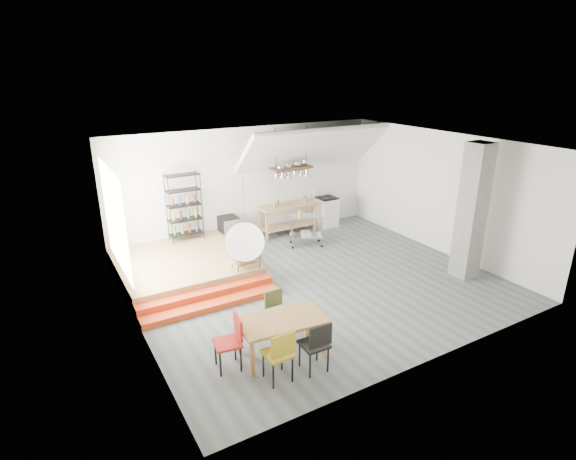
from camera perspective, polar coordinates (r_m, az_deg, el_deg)
floor at (r=10.59m, az=3.38°, el=-6.58°), size 8.00×8.00×0.00m
wall_back at (r=12.93m, az=-5.07°, el=5.86°), size 8.00×0.04×3.20m
wall_left at (r=8.57m, az=-19.38°, el=-2.62°), size 0.04×7.00×3.20m
wall_right at (r=12.57m, az=19.00°, el=4.44°), size 0.04×7.00×3.20m
ceiling at (r=9.61m, az=3.77°, el=10.77°), size 8.00×7.00×0.02m
slope_ceiling at (r=13.08m, az=3.21°, el=10.32°), size 4.40×1.44×1.32m
window_pane at (r=9.90m, az=-21.16°, el=1.39°), size 0.02×2.50×2.20m
platform at (r=11.21m, az=-13.17°, el=-4.43°), size 3.00×3.00×0.40m
step_lower at (r=9.60m, az=-9.52°, el=-9.37°), size 3.00×0.35×0.13m
step_upper at (r=9.86m, az=-10.28°, el=-8.15°), size 3.00×0.35×0.27m
concrete_column at (r=11.14m, az=22.32°, el=2.12°), size 0.50×0.50×3.20m
kitchen_counter at (r=13.38m, az=-0.04°, el=2.09°), size 1.80×0.60×0.91m
stove at (r=14.15m, az=4.86°, el=2.40°), size 0.60×0.60×1.18m
pot_rack at (r=12.86m, az=0.57°, el=7.58°), size 1.20×0.50×1.43m
wire_shelving at (r=12.04m, az=-13.06°, el=3.01°), size 0.88×0.38×1.80m
microwave_shelf at (r=10.34m, az=-5.38°, el=-3.99°), size 0.60×0.40×0.16m
paper_lantern at (r=6.92m, az=-5.48°, el=-1.52°), size 0.60×0.60×0.60m
dining_table at (r=7.81m, az=-0.83°, el=-11.72°), size 1.55×0.98×0.70m
chair_mustard at (r=7.23m, az=-1.03°, el=-15.22°), size 0.43×0.43×0.94m
chair_black at (r=7.45m, az=3.64°, el=-14.07°), size 0.44×0.44×0.93m
chair_olive at (r=8.46m, az=-1.51°, el=-9.98°), size 0.39×0.39×0.85m
chair_red at (r=7.60m, az=-7.16°, el=-13.47°), size 0.48×0.48×0.93m
rolling_cart at (r=12.50m, az=2.35°, el=0.48°), size 1.00×0.79×0.87m
mini_fridge at (r=12.71m, az=-7.53°, el=-0.09°), size 0.49×0.49×0.82m
microwave at (r=10.27m, az=-5.41°, el=-3.05°), size 0.62×0.43×0.33m
bowl at (r=13.26m, az=0.18°, el=3.33°), size 0.26×0.26×0.05m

